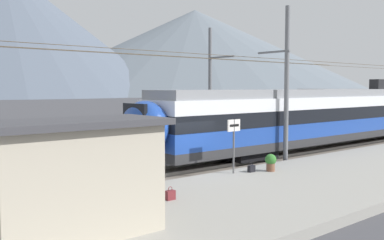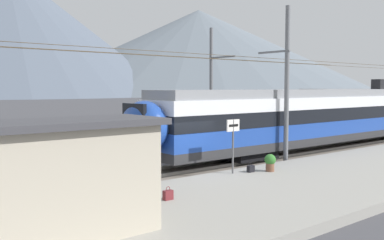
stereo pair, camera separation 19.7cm
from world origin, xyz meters
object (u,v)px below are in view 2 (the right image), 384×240
object	(u,v)px
handbag_beside_passenger	(168,195)
platform_shelter	(72,178)
potted_plant_by_shelter	(270,161)
handbag_near_sign	(251,169)
catenary_mast_far_side	(213,84)
catenary_mast_mid	(285,83)
train_near_platform	(338,114)
potted_plant_platform_edge	(111,193)
platform_sign	(233,134)
passenger_walking	(134,175)

from	to	relation	value
handbag_beside_passenger	platform_shelter	xyz separation A→B (m)	(-3.84, -1.35, 1.30)
potted_plant_by_shelter	handbag_near_sign	bearing A→B (deg)	152.94
handbag_beside_passenger	platform_shelter	bearing A→B (deg)	-160.57
catenary_mast_far_side	potted_plant_by_shelter	xyz separation A→B (m)	(-5.82, -10.30, -3.47)
handbag_near_sign	catenary_mast_mid	bearing A→B (deg)	19.70
train_near_platform	catenary_mast_mid	bearing A→B (deg)	-167.64
handbag_beside_passenger	potted_plant_platform_edge	distance (m)	1.94
handbag_near_sign	potted_plant_platform_edge	world-z (taller)	potted_plant_platform_edge
platform_sign	handbag_near_sign	bearing A→B (deg)	-19.99
platform_sign	platform_shelter	size ratio (longest dim) A/B	0.52
platform_shelter	train_near_platform	bearing A→B (deg)	15.91
train_near_platform	potted_plant_by_shelter	world-z (taller)	train_near_platform
platform_sign	potted_plant_platform_edge	bearing A→B (deg)	-167.07
potted_plant_by_shelter	platform_sign	bearing A→B (deg)	156.41
catenary_mast_far_side	handbag_beside_passenger	size ratio (longest dim) A/B	108.52
potted_plant_by_shelter	platform_shelter	world-z (taller)	platform_shelter
passenger_walking	handbag_near_sign	xyz separation A→B (m)	(6.62, 1.31, -0.79)
platform_sign	passenger_walking	xyz separation A→B (m)	(-5.82, -1.60, -0.74)
catenary_mast_far_side	potted_plant_platform_edge	bearing A→B (deg)	-141.47
potted_plant_platform_edge	train_near_platform	bearing A→B (deg)	12.79
handbag_near_sign	potted_plant_platform_edge	distance (m)	7.46
catenary_mast_far_side	handbag_near_sign	bearing A→B (deg)	-123.69
train_near_platform	handbag_near_sign	xyz separation A→B (m)	(-11.34, -3.03, -1.75)
passenger_walking	potted_plant_by_shelter	size ratio (longest dim) A/B	2.24
handbag_beside_passenger	potted_plant_platform_edge	world-z (taller)	potted_plant_platform_edge
train_near_platform	passenger_walking	distance (m)	18.50
catenary_mast_mid	platform_sign	bearing A→B (deg)	-166.73
handbag_beside_passenger	potted_plant_platform_edge	size ratio (longest dim) A/B	0.53
catenary_mast_mid	handbag_near_sign	size ratio (longest dim) A/B	114.04
train_near_platform	platform_shelter	size ratio (longest dim) A/B	7.10
platform_shelter	catenary_mast_far_side	bearing A→B (deg)	38.73
potted_plant_platform_edge	catenary_mast_far_side	bearing A→B (deg)	38.53
passenger_walking	handbag_beside_passenger	world-z (taller)	passenger_walking
train_near_platform	passenger_walking	world-z (taller)	train_near_platform
catenary_mast_mid	handbag_near_sign	xyz separation A→B (m)	(-3.91, -1.40, -3.69)
train_near_platform	potted_plant_platform_edge	distance (m)	19.23
platform_sign	potted_plant_by_shelter	world-z (taller)	platform_sign
potted_plant_by_shelter	platform_shelter	size ratio (longest dim) A/B	0.17
platform_sign	handbag_beside_passenger	world-z (taller)	platform_sign
handbag_near_sign	train_near_platform	bearing A→B (deg)	14.95
catenary_mast_mid	handbag_near_sign	distance (m)	5.55
passenger_walking	potted_plant_platform_edge	size ratio (longest dim) A/B	2.03
catenary_mast_far_side	potted_plant_by_shelter	distance (m)	12.33
handbag_beside_passenger	handbag_near_sign	distance (m)	5.67
passenger_walking	handbag_near_sign	bearing A→B (deg)	11.16
handbag_near_sign	platform_shelter	distance (m)	9.82
catenary_mast_mid	passenger_walking	distance (m)	11.25
catenary_mast_far_side	potted_plant_by_shelter	size ratio (longest dim) A/B	63.05
platform_sign	handbag_beside_passenger	xyz separation A→B (m)	(-4.67, -1.79, -1.52)
potted_plant_platform_edge	platform_shelter	size ratio (longest dim) A/B	0.19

